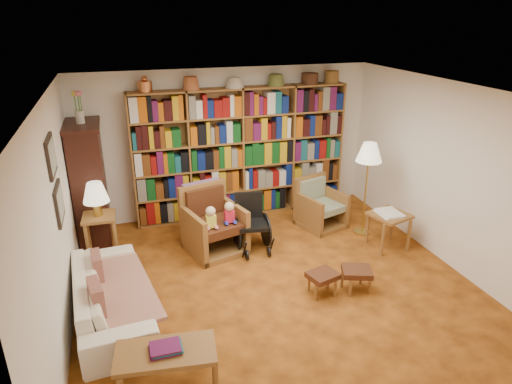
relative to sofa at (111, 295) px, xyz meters
name	(u,v)px	position (x,y,z in m)	size (l,w,h in m)	color
floor	(276,284)	(2.05, 0.07, -0.29)	(5.00, 5.00, 0.00)	#BA641C
ceiling	(279,92)	(2.05, 0.07, 2.21)	(5.00, 5.00, 0.00)	white
wall_back	(228,143)	(2.05, 2.57, 0.96)	(5.00, 5.00, 0.00)	white
wall_front	(393,320)	(2.05, -2.43, 0.96)	(5.00, 5.00, 0.00)	white
wall_left	(56,223)	(-0.45, 0.07, 0.96)	(5.00, 5.00, 0.00)	white
wall_right	(449,176)	(4.55, 0.07, 0.96)	(5.00, 5.00, 0.00)	white
bookshelf	(242,149)	(2.25, 2.40, 0.88)	(3.60, 0.30, 2.42)	olive
curio_cabinet	(89,183)	(-0.20, 2.07, 0.67)	(0.50, 0.95, 2.40)	black
framed_pictures	(55,180)	(-0.43, 0.37, 1.34)	(0.03, 0.52, 0.97)	black
sofa	(111,295)	(0.00, 0.00, 0.00)	(0.77, 1.97, 0.58)	white
sofa_throw	(115,294)	(0.05, 0.00, 0.01)	(0.81, 1.52, 0.04)	beige
cushion_left	(98,270)	(-0.13, 0.35, 0.16)	(0.11, 0.35, 0.35)	maroon
cushion_right	(97,303)	(-0.13, -0.35, 0.16)	(0.12, 0.37, 0.37)	maroon
side_table_lamp	(100,227)	(-0.10, 1.40, 0.23)	(0.46, 0.46, 0.70)	olive
table_lamp	(95,194)	(-0.10, 1.40, 0.74)	(0.35, 0.35, 0.48)	#B5953A
armchair_leather	(213,223)	(1.49, 1.30, 0.11)	(0.98, 1.00, 0.98)	olive
armchair_sage	(319,207)	(3.35, 1.57, 0.02)	(0.85, 0.85, 0.81)	olive
wheelchair	(251,224)	(2.03, 1.13, 0.10)	(0.49, 0.69, 0.86)	black
floor_lamp	(369,156)	(3.88, 1.06, 1.01)	(0.40, 0.40, 1.50)	#B5953A
side_table_papers	(389,219)	(4.00, 0.54, 0.17)	(0.63, 0.63, 0.58)	olive
footstool_a	(323,277)	(2.54, -0.31, -0.04)	(0.42, 0.39, 0.30)	#502515
footstool_b	(357,273)	(2.98, -0.36, -0.03)	(0.45, 0.42, 0.31)	#502515
coffee_table	(166,355)	(0.48, -1.25, 0.06)	(0.99, 0.58, 0.46)	olive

